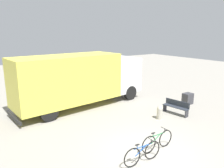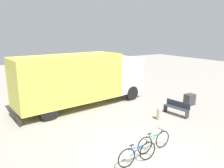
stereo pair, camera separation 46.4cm
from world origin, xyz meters
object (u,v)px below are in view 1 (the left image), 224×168
(park_bench, at_px, (176,107))
(bicycle_middle, at_px, (157,141))
(bollard_near_bench, at_px, (160,112))
(bicycle_near, at_px, (142,153))
(delivery_truck, at_px, (80,78))
(utility_box, at_px, (188,99))

(park_bench, relative_size, bicycle_middle, 0.94)
(park_bench, distance_m, bollard_near_bench, 1.38)
(bicycle_near, bearing_deg, park_bench, 29.43)
(park_bench, distance_m, bicycle_middle, 4.54)
(park_bench, bearing_deg, delivery_truck, 33.44)
(bicycle_middle, bearing_deg, delivery_truck, 91.01)
(bicycle_middle, xyz_separation_m, utility_box, (6.03, 3.09, -0.02))
(park_bench, xyz_separation_m, bicycle_middle, (-3.91, -2.30, -0.06))
(bicycle_near, height_order, bicycle_middle, same)
(park_bench, bearing_deg, utility_box, -78.00)
(bollard_near_bench, xyz_separation_m, utility_box, (3.50, 0.80, -0.03))
(bicycle_middle, height_order, utility_box, bicycle_middle)
(delivery_truck, relative_size, bollard_near_bench, 11.99)
(bicycle_near, distance_m, bicycle_middle, 1.19)
(bicycle_near, distance_m, utility_box, 7.96)
(bollard_near_bench, distance_m, utility_box, 3.59)
(delivery_truck, distance_m, utility_box, 7.32)
(delivery_truck, relative_size, utility_box, 12.08)
(bollard_near_bench, bearing_deg, delivery_truck, 120.38)
(utility_box, bearing_deg, bollard_near_bench, -167.16)
(bicycle_middle, bearing_deg, utility_box, 27.26)
(bollard_near_bench, relative_size, utility_box, 1.01)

